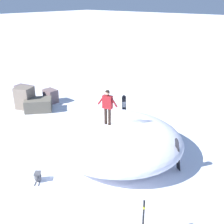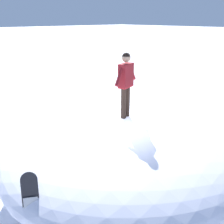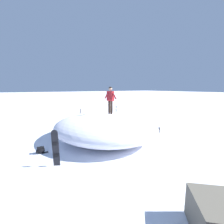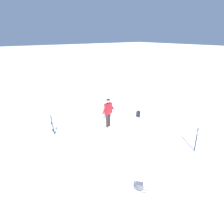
% 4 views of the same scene
% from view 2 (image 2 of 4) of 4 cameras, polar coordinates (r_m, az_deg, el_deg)
% --- Properties ---
extents(ground, '(240.00, 240.00, 0.00)m').
position_cam_2_polar(ground, '(7.39, 1.14, -14.99)').
color(ground, white).
extents(snow_mound, '(7.61, 7.11, 1.65)m').
position_cam_2_polar(snow_mound, '(7.30, 3.85, -7.95)').
color(snow_mound, white).
rests_on(snow_mound, ground).
extents(snowboarder_standing, '(1.02, 0.35, 1.71)m').
position_cam_2_polar(snowboarder_standing, '(6.95, 2.97, 6.94)').
color(snowboarder_standing, black).
rests_on(snowboarder_standing, snow_mound).
extents(snowboard_primary_upright, '(0.40, 0.40, 1.67)m').
position_cam_2_polar(snowboard_primary_upright, '(5.31, -16.69, -20.23)').
color(snowboard_primary_upright, black).
rests_on(snowboard_primary_upright, ground).
extents(backpack_far, '(0.54, 0.58, 0.43)m').
position_cam_2_polar(backpack_far, '(10.82, -7.56, -2.12)').
color(backpack_far, '#4C4C51').
rests_on(backpack_far, ground).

